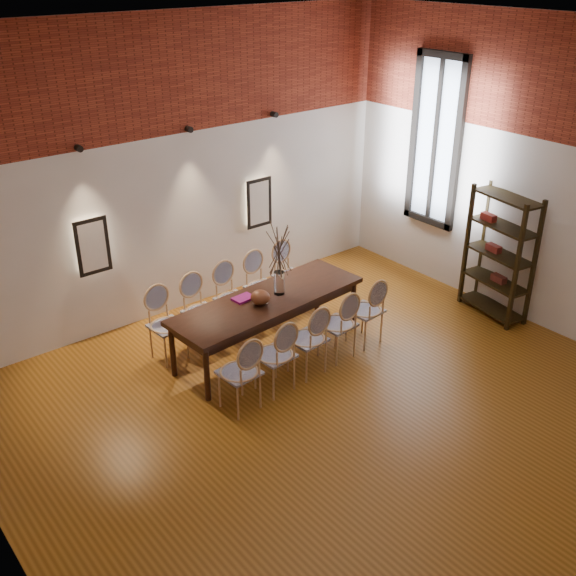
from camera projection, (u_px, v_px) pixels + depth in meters
floor at (352, 423)px, 7.38m from camera, size 7.00×7.00×0.02m
ceiling at (372, 34)px, 5.57m from camera, size 7.00×7.00×0.02m
wall_back at (174, 171)px, 8.95m from camera, size 7.00×0.10×4.00m
wall_right at (564, 184)px, 8.46m from camera, size 0.10×7.00×4.00m
brick_band_back at (169, 74)px, 8.34m from camera, size 7.00×0.02×1.50m
niche_left at (92, 246)px, 8.47m from camera, size 0.36×0.06×0.66m
niche_right at (258, 202)px, 9.92m from camera, size 0.36×0.06×0.66m
spot_fixture_left at (79, 148)px, 7.88m from camera, size 0.08×0.10×0.08m
spot_fixture_mid at (189, 129)px, 8.72m from camera, size 0.08×0.10×0.08m
spot_fixture_right at (274, 114)px, 9.51m from camera, size 0.08×0.10×0.08m
window_glass at (436, 141)px, 9.74m from camera, size 0.02×0.78×2.38m
window_frame at (435, 142)px, 9.72m from camera, size 0.08×0.90×2.50m
window_mullion at (435, 142)px, 9.72m from camera, size 0.06×0.06×2.40m
dining_table at (268, 324)px, 8.55m from camera, size 2.67×1.03×0.75m
chair_near_a at (239, 372)px, 7.41m from camera, size 0.47×0.47×0.94m
chair_near_b at (274, 355)px, 7.73m from camera, size 0.47×0.47×0.94m
chair_near_c at (307, 339)px, 8.05m from camera, size 0.47×0.47×0.94m
chair_near_d at (337, 324)px, 8.37m from camera, size 0.47×0.47×0.94m
chair_near_e at (365, 310)px, 8.68m from camera, size 0.47×0.47×0.94m
chair_far_a at (168, 326)px, 8.33m from camera, size 0.47×0.47×0.94m
chair_far_b at (202, 312)px, 8.65m from camera, size 0.47×0.47×0.94m
chair_far_c at (233, 299)px, 8.96m from camera, size 0.47×0.47×0.94m
chair_far_d at (263, 287)px, 9.28m from camera, size 0.47×0.47×0.94m
chair_far_e at (291, 276)px, 9.60m from camera, size 0.47×0.47×0.94m
vase at (279, 283)px, 8.43m from camera, size 0.14×0.14×0.30m
dried_branches at (279, 250)px, 8.23m from camera, size 0.50×0.50×0.70m
bowl at (260, 297)px, 8.20m from camera, size 0.24×0.24×0.18m
book at (243, 298)px, 8.35m from camera, size 0.27×0.20×0.03m
shelving_rack at (499, 255)px, 9.21m from camera, size 0.54×1.05×1.80m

